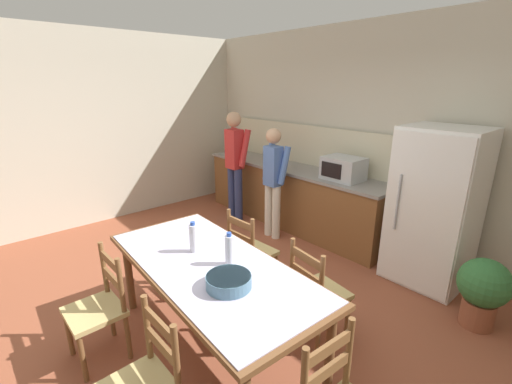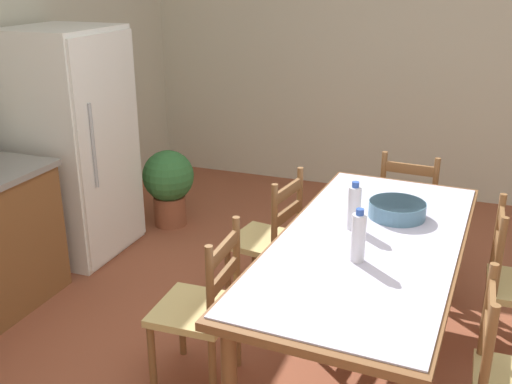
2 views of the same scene
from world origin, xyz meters
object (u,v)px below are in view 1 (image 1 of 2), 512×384
(person_at_sink, at_px, (235,161))
(bottle_near_centre, at_px, (193,238))
(dining_table, at_px, (211,272))
(refrigerator, at_px, (434,208))
(person_at_counter, at_px, (273,178))
(serving_bowl, at_px, (229,281))
(chair_side_near_left, at_px, (99,308))
(chair_side_far_left, at_px, (250,252))
(bottle_off_centre, at_px, (229,250))
(potted_plant, at_px, (483,289))
(chair_side_far_right, at_px, (317,292))
(microwave, at_px, (343,168))

(person_at_sink, bearing_deg, bottle_near_centre, -135.58)
(dining_table, height_order, bottle_near_centre, bottle_near_centre)
(refrigerator, height_order, person_at_counter, refrigerator)
(serving_bowl, distance_m, chair_side_near_left, 1.15)
(chair_side_far_left, bearing_deg, bottle_off_centre, 126.82)
(serving_bowl, height_order, chair_side_far_left, chair_side_far_left)
(person_at_sink, xyz_separation_m, potted_plant, (3.52, 0.05, -0.58))
(potted_plant, bearing_deg, chair_side_far_left, -146.94)
(refrigerator, xyz_separation_m, person_at_counter, (-1.96, -0.50, 0.02))
(person_at_counter, bearing_deg, refrigerator, -75.70)
(dining_table, bearing_deg, person_at_sink, 137.95)
(dining_table, distance_m, chair_side_far_left, 0.92)
(chair_side_far_left, bearing_deg, bottle_near_centre, 100.39)
(person_at_sink, bearing_deg, chair_side_far_right, -114.27)
(dining_table, xyz_separation_m, bottle_off_centre, (0.11, 0.11, 0.20))
(bottle_off_centre, xyz_separation_m, chair_side_near_left, (-0.61, -0.84, -0.47))
(chair_side_far_right, distance_m, potted_plant, 1.53)
(dining_table, height_order, chair_side_far_right, chair_side_far_right)
(person_at_counter, height_order, potted_plant, person_at_counter)
(person_at_sink, distance_m, person_at_counter, 0.89)
(chair_side_near_left, relative_size, chair_side_far_left, 1.00)
(microwave, relative_size, serving_bowl, 1.56)
(chair_side_far_right, relative_size, person_at_counter, 0.58)
(bottle_off_centre, distance_m, chair_side_far_right, 0.87)
(dining_table, height_order, person_at_sink, person_at_sink)
(person_at_sink, bearing_deg, potted_plant, -89.17)
(bottle_near_centre, height_order, chair_side_far_right, bottle_near_centre)
(bottle_near_centre, distance_m, person_at_sink, 2.66)
(dining_table, bearing_deg, serving_bowl, -13.60)
(serving_bowl, relative_size, person_at_counter, 0.20)
(refrigerator, distance_m, person_at_sink, 2.89)
(chair_side_far_left, bearing_deg, chair_side_near_left, 85.06)
(bottle_near_centre, bearing_deg, microwave, 94.91)
(refrigerator, relative_size, dining_table, 0.82)
(bottle_near_centre, bearing_deg, serving_bowl, -9.13)
(microwave, bearing_deg, chair_side_far_left, -88.65)
(refrigerator, relative_size, bottle_near_centre, 6.39)
(microwave, relative_size, person_at_counter, 0.32)
(bottle_off_centre, distance_m, chair_side_near_left, 1.14)
(dining_table, bearing_deg, refrigerator, 73.11)
(refrigerator, height_order, dining_table, refrigerator)
(person_at_counter, bearing_deg, chair_side_far_right, -123.80)
(chair_side_far_left, bearing_deg, serving_bowl, 130.31)
(bottle_off_centre, bearing_deg, refrigerator, 74.86)
(bottle_off_centre, height_order, potted_plant, bottle_off_centre)
(microwave, relative_size, bottle_off_centre, 1.85)
(dining_table, distance_m, chair_side_far_right, 0.92)
(chair_side_far_left, bearing_deg, person_at_sink, -35.83)
(chair_side_near_left, distance_m, person_at_sink, 3.15)
(chair_side_near_left, xyz_separation_m, potted_plant, (1.90, 2.70, -0.06))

